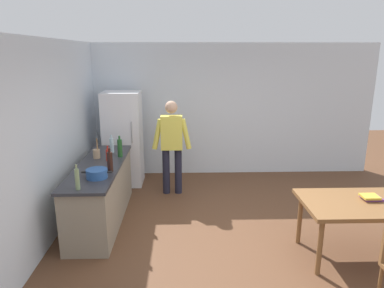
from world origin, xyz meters
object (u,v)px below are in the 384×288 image
(dining_table, at_px, (360,208))
(cooking_pot, at_px, (97,174))
(person, at_px, (172,141))
(refrigerator, at_px, (123,139))
(bottle_water_clear, at_px, (112,145))
(utensil_jar, at_px, (97,153))
(bottle_wine_green, at_px, (120,148))
(bottle_vinegar_tall, at_px, (77,179))
(book_stack, at_px, (371,197))
(bottle_wine_dark, at_px, (110,162))
(bottle_sauce_red, at_px, (108,155))

(dining_table, bearing_deg, cooking_pot, 170.88)
(person, bearing_deg, dining_table, -42.41)
(refrigerator, xyz_separation_m, bottle_water_clear, (-0.03, -0.96, 0.13))
(utensil_jar, distance_m, bottle_wine_green, 0.37)
(refrigerator, xyz_separation_m, bottle_wine_green, (0.15, -1.21, 0.15))
(bottle_vinegar_tall, bearing_deg, cooking_pot, 71.64)
(bottle_wine_green, xyz_separation_m, book_stack, (3.31, -1.43, -0.27))
(book_stack, bearing_deg, utensil_jar, 159.70)
(person, relative_size, bottle_wine_dark, 5.00)
(refrigerator, bearing_deg, bottle_water_clear, -91.74)
(bottle_sauce_red, distance_m, bottle_wine_dark, 0.52)
(bottle_wine_green, bearing_deg, bottle_wine_dark, -91.21)
(bottle_sauce_red, relative_size, bottle_water_clear, 0.80)
(cooking_pot, height_order, bottle_vinegar_tall, bottle_vinegar_tall)
(person, xyz_separation_m, bottle_vinegar_tall, (-1.08, -2.02, 0.06))
(book_stack, bearing_deg, bottle_wine_green, 156.72)
(cooking_pot, xyz_separation_m, bottle_sauce_red, (-0.00, 0.75, 0.04))
(cooking_pot, distance_m, bottle_water_clear, 1.22)
(cooking_pot, relative_size, bottle_vinegar_tall, 1.25)
(refrigerator, bearing_deg, cooking_pot, -89.91)
(person, bearing_deg, bottle_sauce_red, -137.53)
(bottle_vinegar_tall, xyz_separation_m, bottle_water_clear, (0.10, 1.62, -0.01))
(person, xyz_separation_m, bottle_water_clear, (-0.98, -0.40, 0.05))
(cooking_pot, relative_size, bottle_wine_dark, 1.18)
(bottle_wine_dark, bearing_deg, bottle_wine_green, 88.79)
(bottle_wine_green, height_order, bottle_water_clear, bottle_wine_green)
(refrigerator, relative_size, person, 1.06)
(dining_table, xyz_separation_m, bottle_wine_green, (-3.15, 1.49, 0.37))
(person, distance_m, cooking_pot, 1.87)
(bottle_vinegar_tall, bearing_deg, utensil_jar, 93.37)
(bottle_vinegar_tall, relative_size, book_stack, 1.30)
(refrigerator, xyz_separation_m, book_stack, (3.46, -2.63, -0.12))
(bottle_wine_green, height_order, bottle_wine_dark, same)
(dining_table, height_order, bottle_sauce_red, bottle_sauce_red)
(cooking_pot, bearing_deg, bottle_wine_dark, 62.99)
(bottle_wine_green, bearing_deg, person, 39.08)
(bottle_vinegar_tall, bearing_deg, bottle_wine_dark, 68.20)
(person, xyz_separation_m, cooking_pot, (-0.95, -1.62, -0.02))
(utensil_jar, relative_size, bottle_water_clear, 1.07)
(bottle_wine_green, bearing_deg, bottle_sauce_red, -124.06)
(person, height_order, bottle_wine_dark, person)
(dining_table, bearing_deg, utensil_jar, 157.89)
(utensil_jar, height_order, bottle_vinegar_tall, same)
(cooking_pot, height_order, book_stack, cooking_pot)
(person, height_order, dining_table, person)
(person, distance_m, bottle_wine_dark, 1.59)
(refrigerator, relative_size, cooking_pot, 4.50)
(bottle_water_clear, height_order, book_stack, bottle_water_clear)
(person, height_order, bottle_sauce_red, person)
(cooking_pot, xyz_separation_m, utensil_jar, (-0.21, 0.90, 0.02))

